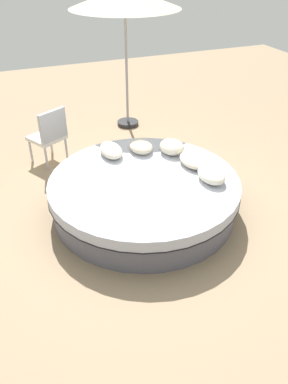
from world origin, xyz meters
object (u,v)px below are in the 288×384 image
at_px(throw_pillow_2, 172,147).
at_px(patio_chair, 50,133).
at_px(throw_pillow_0, 211,175).
at_px(throw_pillow_1, 194,160).
at_px(throw_pillow_3, 141,147).
at_px(round_bed, 144,195).
at_px(throw_pillow_4, 111,150).

xyz_separation_m(throw_pillow_2, patio_chair, (1.33, 1.63, -0.06)).
relative_size(throw_pillow_0, throw_pillow_1, 0.90).
xyz_separation_m(throw_pillow_1, throw_pillow_3, (0.67, 0.56, 0.01)).
bearing_deg(throw_pillow_0, throw_pillow_2, 9.07).
xyz_separation_m(round_bed, throw_pillow_0, (-0.37, -0.84, 0.34)).
height_order(throw_pillow_3, patio_chair, patio_chair).
bearing_deg(throw_pillow_3, patio_chair, 47.43).
relative_size(throw_pillow_2, throw_pillow_3, 0.96).
xyz_separation_m(throw_pillow_0, throw_pillow_1, (0.48, 0.01, -0.01)).
relative_size(throw_pillow_1, patio_chair, 0.54).
xyz_separation_m(round_bed, throw_pillow_3, (0.79, -0.27, 0.33)).
height_order(round_bed, throw_pillow_2, throw_pillow_2).
distance_m(throw_pillow_2, throw_pillow_4, 0.93).
distance_m(throw_pillow_1, throw_pillow_3, 0.88).
relative_size(throw_pillow_0, patio_chair, 0.49).
distance_m(throw_pillow_0, throw_pillow_4, 1.60).
distance_m(round_bed, patio_chair, 2.14).
bearing_deg(throw_pillow_3, throw_pillow_1, -140.44).
bearing_deg(round_bed, patio_chair, 26.37).
distance_m(round_bed, throw_pillow_0, 0.98).
bearing_deg(round_bed, throw_pillow_1, -81.91).
height_order(throw_pillow_0, throw_pillow_1, throw_pillow_0).
height_order(throw_pillow_0, patio_chair, patio_chair).
relative_size(round_bed, patio_chair, 2.71).
xyz_separation_m(throw_pillow_1, throw_pillow_4, (0.74, 1.02, 0.01)).
bearing_deg(throw_pillow_1, throw_pillow_2, 16.67).
bearing_deg(throw_pillow_1, throw_pillow_0, -178.41).
distance_m(throw_pillow_2, patio_chair, 2.11).
relative_size(throw_pillow_1, throw_pillow_4, 0.97).
xyz_separation_m(throw_pillow_0, throw_pillow_2, (0.94, 0.15, 0.01)).
relative_size(throw_pillow_2, patio_chair, 0.43).
distance_m(round_bed, throw_pillow_4, 0.94).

